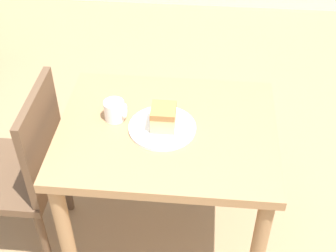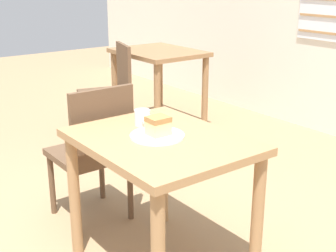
% 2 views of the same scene
% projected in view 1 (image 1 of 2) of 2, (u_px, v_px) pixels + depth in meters
% --- Properties ---
extents(dining_table_near, '(0.86, 0.69, 0.72)m').
position_uv_depth(dining_table_near, '(167.00, 151.00, 1.92)').
color(dining_table_near, '#9E754C').
rests_on(dining_table_near, ground_plane).
extents(chair_near_window, '(0.42, 0.42, 0.87)m').
position_uv_depth(chair_near_window, '(21.00, 167.00, 2.01)').
color(chair_near_window, brown).
rests_on(chair_near_window, ground_plane).
extents(plate, '(0.26, 0.26, 0.01)m').
position_uv_depth(plate, '(162.00, 128.00, 1.83)').
color(plate, white).
rests_on(plate, dining_table_near).
extents(cake_slice, '(0.09, 0.10, 0.09)m').
position_uv_depth(cake_slice, '(163.00, 117.00, 1.79)').
color(cake_slice, '#E0C67F').
rests_on(cake_slice, plate).
extents(coffee_mug, '(0.09, 0.08, 0.08)m').
position_uv_depth(coffee_mug, '(115.00, 110.00, 1.85)').
color(coffee_mug, white).
rests_on(coffee_mug, dining_table_near).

